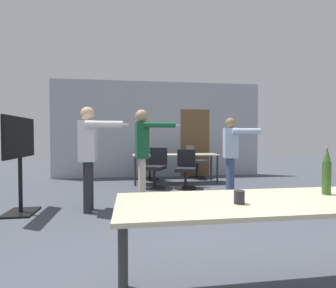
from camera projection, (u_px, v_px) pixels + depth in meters
back_wall at (160, 130)px, 7.97m from camera, size 6.31×0.12×2.88m
conference_table_near at (260, 209)px, 1.93m from camera, size 2.10×0.77×0.76m
conference_table_far at (175, 157)px, 6.84m from camera, size 2.22×0.65×0.76m
tv_screen at (20, 154)px, 4.13m from camera, size 0.44×1.12×1.53m
person_near_casual at (89, 149)px, 4.26m from camera, size 0.79×0.66×1.71m
person_far_watching at (143, 146)px, 4.78m from camera, size 0.80×0.58×1.71m
person_right_polo at (231, 149)px, 5.48m from camera, size 0.72×0.80×1.61m
office_chair_near_pushed at (186, 170)px, 6.22m from camera, size 0.58×0.63×0.90m
office_chair_far_right at (155, 169)px, 6.22m from camera, size 0.64×0.67×0.95m
office_chair_mid_tucked at (195, 163)px, 7.62m from camera, size 0.64×0.59×0.96m
office_chair_far_left at (151, 165)px, 7.34m from camera, size 0.57×0.62×0.91m
beer_bottle at (327, 172)px, 2.11m from camera, size 0.07×0.07×0.39m
drink_cup at (239, 197)px, 1.82m from camera, size 0.07×0.07×0.09m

